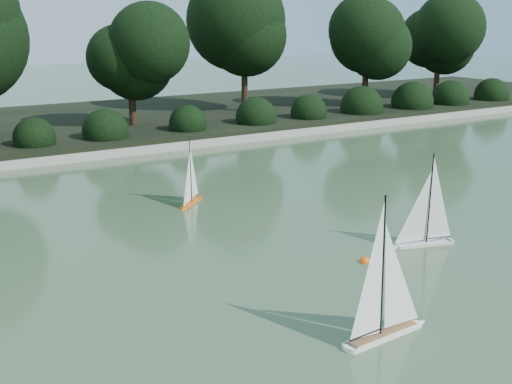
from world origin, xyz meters
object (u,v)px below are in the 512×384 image
race_buoy (365,262)px  sailboat_white_b (391,313)px  sailboat_white_a (420,231)px  sailboat_orange (190,194)px

race_buoy → sailboat_white_b: bearing=-123.9°
sailboat_white_a → sailboat_orange: (-1.89, 3.63, -0.04)m
sailboat_white_a → sailboat_orange: size_ratio=1.19×
sailboat_white_a → race_buoy: 1.12m
sailboat_white_b → sailboat_orange: size_ratio=1.33×
sailboat_orange → sailboat_white_a: bearing=-62.4°
sailboat_white_b → sailboat_orange: bearing=86.5°
sailboat_white_b → race_buoy: (1.14, 1.70, -0.25)m
sailboat_white_a → sailboat_white_b: (-2.23, -1.78, 0.02)m
sailboat_orange → race_buoy: 3.80m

